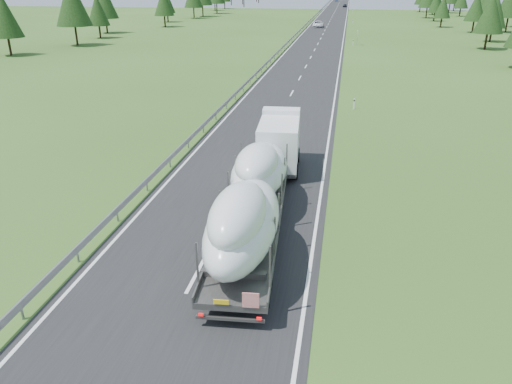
% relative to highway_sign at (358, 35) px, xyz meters
% --- Properties ---
extents(ground, '(400.00, 400.00, 0.00)m').
position_rel_highway_sign_xyz_m(ground, '(-7.20, -80.00, -1.81)').
color(ground, '#30521B').
rests_on(ground, ground).
extents(road_surface, '(10.00, 400.00, 0.02)m').
position_rel_highway_sign_xyz_m(road_surface, '(-7.20, 20.00, -1.80)').
color(road_surface, black).
rests_on(road_surface, ground).
extents(guardrail, '(0.10, 400.00, 0.76)m').
position_rel_highway_sign_xyz_m(guardrail, '(-12.50, 19.94, -1.21)').
color(guardrail, slate).
rests_on(guardrail, ground).
extents(marker_posts, '(0.13, 350.08, 1.00)m').
position_rel_highway_sign_xyz_m(marker_posts, '(-0.70, 75.00, -1.27)').
color(marker_posts, silver).
rests_on(marker_posts, ground).
extents(highway_sign, '(0.08, 0.90, 2.60)m').
position_rel_highway_sign_xyz_m(highway_sign, '(0.00, 0.00, 0.00)').
color(highway_sign, slate).
rests_on(highway_sign, ground).
extents(tree_line_right, '(26.49, 311.20, 12.41)m').
position_rel_highway_sign_xyz_m(tree_line_right, '(33.05, 35.56, 4.95)').
color(tree_line_right, black).
rests_on(tree_line_right, ground).
extents(boat_truck, '(3.55, 18.93, 4.15)m').
position_rel_highway_sign_xyz_m(boat_truck, '(-5.49, -75.03, 0.37)').
color(boat_truck, white).
rests_on(boat_truck, ground).
extents(distant_van, '(2.59, 5.53, 1.53)m').
position_rel_highway_sign_xyz_m(distant_van, '(-9.35, 35.97, -1.04)').
color(distant_van, white).
rests_on(distant_van, ground).
extents(distant_car_dark, '(1.79, 4.03, 1.35)m').
position_rel_highway_sign_xyz_m(distant_car_dark, '(-3.95, 136.18, -1.14)').
color(distant_car_dark, black).
rests_on(distant_car_dark, ground).
extents(distant_car_blue, '(1.46, 4.13, 1.36)m').
position_rel_highway_sign_xyz_m(distant_car_blue, '(-9.26, 197.04, -1.13)').
color(distant_car_blue, '#1A2649').
rests_on(distant_car_blue, ground).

